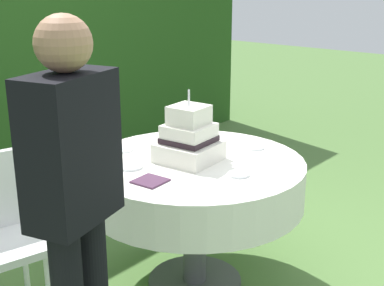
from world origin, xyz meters
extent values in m
plane|color=#547A3D|center=(0.00, 0.00, 0.00)|extent=(20.00, 20.00, 0.00)
cylinder|color=#4C4C51|center=(0.00, 0.00, 0.01)|extent=(0.54, 0.54, 0.02)
cylinder|color=#4C4C51|center=(0.00, 0.00, 0.36)|extent=(0.13, 0.13, 0.72)
cylinder|color=olive|center=(0.00, 0.00, 0.74)|extent=(1.17, 1.17, 0.03)
cylinder|color=white|center=(0.00, 0.00, 0.64)|extent=(1.20, 1.20, 0.24)
cube|color=white|center=(-0.02, 0.03, 0.81)|extent=(0.33, 0.33, 0.10)
cube|color=white|center=(-0.02, 0.03, 0.91)|extent=(0.25, 0.25, 0.10)
cube|color=black|center=(-0.02, 0.03, 0.87)|extent=(0.26, 0.26, 0.03)
cube|color=white|center=(-0.02, 0.03, 1.01)|extent=(0.20, 0.20, 0.10)
sphere|color=#E04C8C|center=(0.09, 0.15, 0.88)|extent=(0.09, 0.09, 0.09)
cylinder|color=silver|center=(-0.02, 0.03, 1.10)|extent=(0.01, 0.01, 0.09)
cylinder|color=white|center=(-0.03, -0.31, 0.76)|extent=(0.11, 0.11, 0.01)
cylinder|color=white|center=(-0.14, 0.44, 0.76)|extent=(0.13, 0.13, 0.01)
cylinder|color=white|center=(-0.30, 0.18, 0.76)|extent=(0.13, 0.13, 0.01)
cylinder|color=white|center=(0.39, -0.13, 0.76)|extent=(0.10, 0.10, 0.01)
cube|color=#4C2D47|center=(-0.38, -0.03, 0.76)|extent=(0.16, 0.16, 0.01)
cylinder|color=white|center=(-0.76, 0.55, 0.23)|extent=(0.03, 0.03, 0.45)
cube|color=white|center=(-0.95, 0.43, 0.47)|extent=(0.48, 0.48, 0.04)
cube|color=black|center=(-1.00, -0.26, 1.12)|extent=(0.40, 0.29, 0.55)
sphere|color=#A87A5B|center=(-1.00, -0.26, 1.50)|extent=(0.20, 0.20, 0.20)
camera|label=1|loc=(-2.09, -1.75, 1.72)|focal=49.65mm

